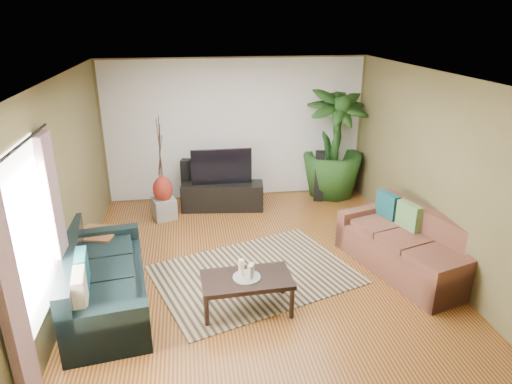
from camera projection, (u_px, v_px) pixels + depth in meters
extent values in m
plane|color=#9A6328|center=(258.00, 263.00, 6.69)|extent=(5.50, 5.50, 0.00)
plane|color=white|center=(258.00, 75.00, 5.71)|extent=(5.50, 5.50, 0.00)
plane|color=brown|center=(236.00, 130.00, 8.73)|extent=(5.00, 0.00, 5.00)
plane|color=brown|center=(312.00, 289.00, 3.66)|extent=(5.00, 0.00, 5.00)
plane|color=brown|center=(66.00, 187.00, 5.84)|extent=(0.00, 5.50, 5.50)
plane|color=brown|center=(430.00, 168.00, 6.55)|extent=(0.00, 5.50, 5.50)
plane|color=white|center=(236.00, 130.00, 8.72)|extent=(4.90, 0.00, 4.90)
plane|color=white|center=(28.00, 240.00, 4.35)|extent=(0.00, 1.80, 1.80)
cube|color=gray|center=(12.00, 308.00, 3.76)|extent=(0.08, 0.35, 2.20)
cube|color=gray|center=(58.00, 229.00, 5.14)|extent=(0.08, 0.35, 2.20)
cylinder|color=black|center=(16.00, 149.00, 4.04)|extent=(0.03, 1.90, 0.03)
cube|color=black|center=(105.00, 275.00, 5.59)|extent=(1.20, 2.24, 0.85)
cube|color=brown|center=(405.00, 243.00, 6.39)|extent=(1.46, 2.19, 0.85)
cube|color=tan|center=(255.00, 274.00, 6.39)|extent=(3.12, 2.64, 0.01)
cube|color=black|center=(247.00, 293.00, 5.58)|extent=(1.12, 0.64, 0.45)
cylinder|color=gray|center=(247.00, 277.00, 5.50)|extent=(0.34, 0.34, 0.01)
cylinder|color=white|center=(241.00, 268.00, 5.47)|extent=(0.07, 0.07, 0.22)
cylinder|color=beige|center=(250.00, 272.00, 5.43)|extent=(0.07, 0.07, 0.17)
cylinder|color=beige|center=(252.00, 268.00, 5.53)|extent=(0.07, 0.07, 0.14)
cube|color=black|center=(222.00, 196.00, 8.49)|extent=(1.55, 0.63, 0.50)
cube|color=black|center=(222.00, 166.00, 8.30)|extent=(1.10, 0.06, 0.65)
cube|color=black|center=(187.00, 182.00, 8.64)|extent=(0.21, 0.22, 0.89)
cube|color=black|center=(319.00, 176.00, 8.81)|extent=(0.22, 0.24, 0.99)
imported|color=#1D4416|center=(334.00, 143.00, 8.87)|extent=(1.30, 1.30, 2.15)
cylinder|color=black|center=(331.00, 187.00, 9.20)|extent=(0.40, 0.40, 0.31)
cube|color=gray|center=(164.00, 208.00, 8.13)|extent=(0.47, 0.47, 0.37)
ellipsoid|color=maroon|center=(163.00, 189.00, 8.00)|extent=(0.34, 0.34, 0.48)
cube|color=#955430|center=(100.00, 249.00, 6.53)|extent=(0.63, 0.63, 0.55)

